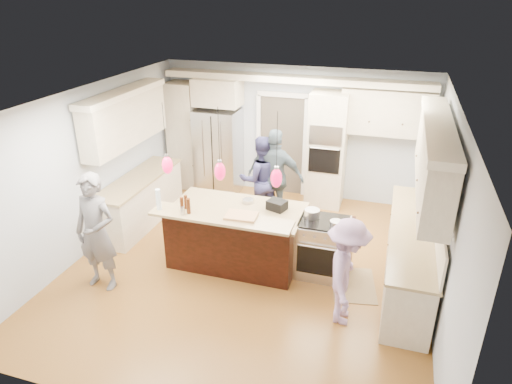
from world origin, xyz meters
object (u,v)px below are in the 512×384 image
at_px(kitchen_island, 236,235).
at_px(island_range, 324,248).
at_px(person_far_left, 261,179).
at_px(person_bar_end, 96,233).
at_px(refrigerator, 219,151).

distance_m(kitchen_island, island_range, 1.41).
height_order(kitchen_island, person_far_left, person_far_left).
xyz_separation_m(kitchen_island, person_bar_end, (-1.69, -1.21, 0.41)).
distance_m(kitchen_island, person_bar_end, 2.12).
bearing_deg(person_far_left, island_range, 108.58).
xyz_separation_m(person_bar_end, person_far_left, (1.65, 2.72, -0.06)).
xyz_separation_m(kitchen_island, person_far_left, (-0.04, 1.51, 0.35)).
relative_size(person_bar_end, person_far_left, 1.07).
height_order(island_range, person_bar_end, person_bar_end).
bearing_deg(person_far_left, person_bar_end, 32.14).
bearing_deg(island_range, kitchen_island, -176.90).
relative_size(island_range, person_bar_end, 0.51).
bearing_deg(kitchen_island, island_range, 3.10).
relative_size(refrigerator, kitchen_island, 0.86).
height_order(refrigerator, island_range, refrigerator).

